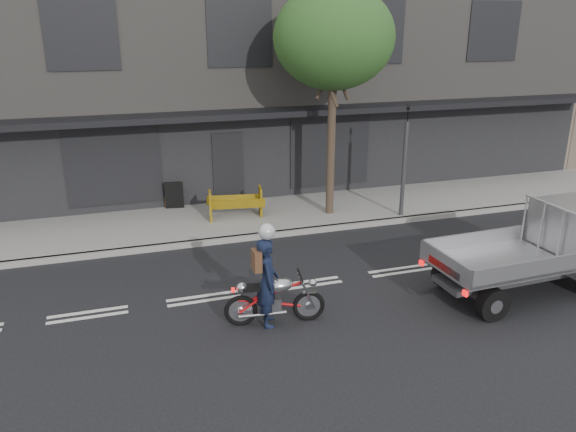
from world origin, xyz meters
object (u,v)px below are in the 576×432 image
(street_tree, at_px, (334,38))
(traffic_light_pole, at_px, (404,167))
(construction_barrier, at_px, (237,205))
(rider, at_px, (267,282))
(flatbed_ute, at_px, (565,239))
(sandwich_board, at_px, (174,195))
(motorcycle, at_px, (275,298))

(street_tree, distance_m, traffic_light_pole, 4.23)
(traffic_light_pole, xyz_separation_m, construction_barrier, (-4.84, 1.05, -1.04))
(rider, distance_m, flatbed_ute, 6.79)
(traffic_light_pole, bearing_deg, rider, -139.18)
(street_tree, distance_m, sandwich_board, 6.73)
(traffic_light_pole, relative_size, rider, 1.92)
(motorcycle, distance_m, construction_barrier, 5.87)
(flatbed_ute, bearing_deg, traffic_light_pole, 101.23)
(motorcycle, height_order, rider, rider)
(sandwich_board, bearing_deg, construction_barrier, -35.67)
(motorcycle, bearing_deg, rider, -170.83)
(traffic_light_pole, height_order, construction_barrier, traffic_light_pole)
(traffic_light_pole, distance_m, sandwich_board, 7.09)
(traffic_light_pole, bearing_deg, street_tree, 156.97)
(street_tree, bearing_deg, rider, -122.17)
(construction_barrier, relative_size, sandwich_board, 1.81)
(flatbed_ute, relative_size, sandwich_board, 4.86)
(motorcycle, height_order, flatbed_ute, flatbed_ute)
(traffic_light_pole, bearing_deg, sandwich_board, 157.80)
(rider, bearing_deg, traffic_light_pole, -39.98)
(street_tree, relative_size, flatbed_ute, 1.54)
(sandwich_board, bearing_deg, traffic_light_pole, -13.90)
(street_tree, height_order, rider, street_tree)
(rider, height_order, construction_barrier, rider)
(motorcycle, bearing_deg, sandwich_board, 107.57)
(rider, bearing_deg, street_tree, -22.97)
(motorcycle, relative_size, sandwich_board, 2.24)
(flatbed_ute, height_order, construction_barrier, flatbed_ute)
(street_tree, xyz_separation_m, motorcycle, (-3.40, -5.64, -4.74))
(motorcycle, bearing_deg, street_tree, 68.14)
(motorcycle, relative_size, flatbed_ute, 0.46)
(construction_barrier, distance_m, sandwich_board, 2.30)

